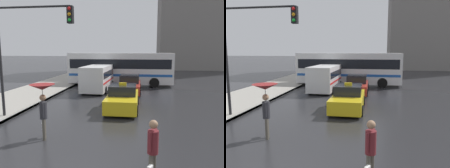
# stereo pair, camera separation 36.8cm
# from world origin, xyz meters

# --- Properties ---
(taxi) EXTENTS (1.91, 4.09, 1.64)m
(taxi) POSITION_xyz_m (1.12, 8.10, 0.68)
(taxi) COLOR gold
(taxi) RESTS_ON ground_plane
(sedan_red) EXTENTS (1.91, 4.49, 1.51)m
(sedan_red) POSITION_xyz_m (1.25, 13.51, 0.68)
(sedan_red) COLOR #A52D23
(sedan_red) RESTS_ON ground_plane
(ambulance_van) EXTENTS (2.24, 5.76, 2.23)m
(ambulance_van) POSITION_xyz_m (-1.61, 14.47, 1.24)
(ambulance_van) COLOR silver
(ambulance_van) RESTS_ON ground_plane
(city_bus) EXTENTS (10.57, 2.73, 3.32)m
(city_bus) POSITION_xyz_m (0.07, 17.68, 1.84)
(city_bus) COLOR silver
(city_bus) RESTS_ON ground_plane
(pedestrian_with_umbrella) EXTENTS (0.98, 0.98, 2.24)m
(pedestrian_with_umbrella) POSITION_xyz_m (-1.61, 3.09, 1.77)
(pedestrian_with_umbrella) COLOR #4C473D
(pedestrian_with_umbrella) RESTS_ON ground_plane
(pedestrian_man) EXTENTS (0.39, 0.58, 1.73)m
(pedestrian_man) POSITION_xyz_m (2.53, 0.75, 0.99)
(pedestrian_man) COLOR #4C473D
(pedestrian_man) RESTS_ON ground_plane
(traffic_light) EXTENTS (3.96, 0.38, 5.91)m
(traffic_light) POSITION_xyz_m (-3.39, 5.46, 4.13)
(traffic_light) COLOR black
(traffic_light) RESTS_ON ground_plane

